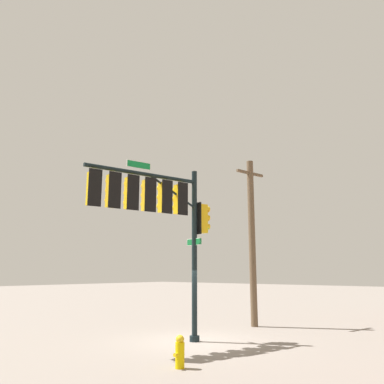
{
  "coord_description": "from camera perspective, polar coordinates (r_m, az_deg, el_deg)",
  "views": [
    {
      "loc": [
        11.5,
        9.54,
        2.46
      ],
      "look_at": [
        -0.08,
        -0.19,
        5.5
      ],
      "focal_mm": 37.1,
      "sensor_mm": 36.0,
      "label": 1
    }
  ],
  "objects": [
    {
      "name": "ground_plane",
      "position": [
        15.15,
        0.37,
        -20.7
      ],
      "size": [
        120.0,
        120.0,
        0.0
      ],
      "primitive_type": "plane",
      "color": "gray"
    },
    {
      "name": "signal_pole_assembly",
      "position": [
        14.23,
        -5.18,
        -2.15
      ],
      "size": [
        4.99,
        1.81,
        6.28
      ],
      "color": "black",
      "rests_on": "ground_plane"
    },
    {
      "name": "utility_pole",
      "position": [
        19.13,
        8.61,
        -6.62
      ],
      "size": [
        1.79,
        0.43,
        7.79
      ],
      "color": "brown",
      "rests_on": "ground_plane"
    },
    {
      "name": "fire_hydrant",
      "position": [
        11.12,
        -1.76,
        -21.97
      ],
      "size": [
        0.33,
        0.24,
        0.83
      ],
      "color": "#D9BA05",
      "rests_on": "ground_plane"
    }
  ]
}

